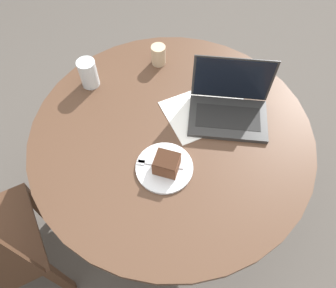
{
  "coord_description": "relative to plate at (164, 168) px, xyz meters",
  "views": [
    {
      "loc": [
        -0.09,
        -0.73,
        1.79
      ],
      "look_at": [
        -0.02,
        -0.08,
        0.76
      ],
      "focal_mm": 35.0,
      "sensor_mm": 36.0,
      "label": 1
    }
  ],
  "objects": [
    {
      "name": "ground_plane",
      "position": [
        0.04,
        0.16,
        -0.72
      ],
      "size": [
        12.0,
        12.0,
        0.0
      ],
      "primitive_type": "plane",
      "color": "#4C4742"
    },
    {
      "name": "water_glass",
      "position": [
        -0.28,
        0.45,
        0.06
      ],
      "size": [
        0.08,
        0.08,
        0.13
      ],
      "color": "silver",
      "rests_on": "dining_table"
    },
    {
      "name": "plate",
      "position": [
        0.0,
        0.0,
        0.0
      ],
      "size": [
        0.21,
        0.21,
        0.01
      ],
      "color": "silver",
      "rests_on": "dining_table"
    },
    {
      "name": "dining_table",
      "position": [
        0.04,
        0.16,
        -0.17
      ],
      "size": [
        1.13,
        1.13,
        0.72
      ],
      "color": "#4C3323",
      "rests_on": "ground_plane"
    },
    {
      "name": "cake_slice",
      "position": [
        0.01,
        -0.01,
        0.04
      ],
      "size": [
        0.11,
        0.11,
        0.07
      ],
      "rotation": [
        0.0,
        0.0,
        5.88
      ],
      "color": "brown",
      "rests_on": "plate"
    },
    {
      "name": "laptop",
      "position": [
        0.28,
        0.23,
        0.04
      ],
      "size": [
        0.35,
        0.27,
        0.23
      ],
      "rotation": [
        0.0,
        0.0,
        2.93
      ],
      "color": "#2D2D2D",
      "rests_on": "dining_table"
    },
    {
      "name": "coffee_glass",
      "position": [
        0.03,
        0.55,
        0.04
      ],
      "size": [
        0.06,
        0.06,
        0.09
      ],
      "color": "#C6AD89",
      "rests_on": "dining_table"
    },
    {
      "name": "paper_document",
      "position": [
        0.2,
        0.26,
        -0.0
      ],
      "size": [
        0.4,
        0.33,
        0.0
      ],
      "rotation": [
        0.0,
        0.0,
        0.33
      ],
      "color": "white",
      "rests_on": "dining_table"
    },
    {
      "name": "fork",
      "position": [
        -0.03,
        0.02,
        0.01
      ],
      "size": [
        0.17,
        0.06,
        0.0
      ],
      "rotation": [
        0.0,
        0.0,
        9.15
      ],
      "color": "silver",
      "rests_on": "plate"
    }
  ]
}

